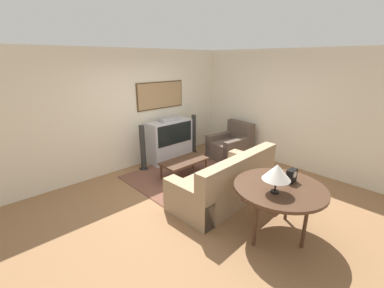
# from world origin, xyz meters

# --- Properties ---
(ground_plane) EXTENTS (12.00, 12.00, 0.00)m
(ground_plane) POSITION_xyz_m (0.00, 0.00, 0.00)
(ground_plane) COLOR #8E6642
(wall_back) EXTENTS (12.00, 0.10, 2.70)m
(wall_back) POSITION_xyz_m (0.01, 2.13, 1.35)
(wall_back) COLOR beige
(wall_back) RESTS_ON ground_plane
(wall_right) EXTENTS (0.06, 12.00, 2.70)m
(wall_right) POSITION_xyz_m (2.63, 0.00, 1.35)
(wall_right) COLOR beige
(wall_right) RESTS_ON ground_plane
(area_rug) EXTENTS (2.21, 1.78, 0.01)m
(area_rug) POSITION_xyz_m (0.35, 0.89, 0.01)
(area_rug) COLOR brown
(area_rug) RESTS_ON ground_plane
(tv) EXTENTS (1.14, 0.46, 1.12)m
(tv) POSITION_xyz_m (0.71, 1.77, 0.53)
(tv) COLOR #B7B7BC
(tv) RESTS_ON ground_plane
(couch) EXTENTS (2.09, 1.03, 0.93)m
(couch) POSITION_xyz_m (0.24, -0.44, 0.32)
(couch) COLOR #9E8466
(couch) RESTS_ON ground_plane
(armchair) EXTENTS (1.04, 0.91, 0.91)m
(armchair) POSITION_xyz_m (2.01, 0.85, 0.30)
(armchair) COLOR brown
(armchair) RESTS_ON ground_plane
(coffee_table) EXTENTS (1.03, 0.52, 0.39)m
(coffee_table) POSITION_xyz_m (0.34, 0.80, 0.34)
(coffee_table) COLOR #472D1E
(coffee_table) RESTS_ON ground_plane
(console_table) EXTENTS (1.28, 1.28, 0.78)m
(console_table) POSITION_xyz_m (0.03, -1.58, 0.72)
(console_table) COLOR #472D1E
(console_table) RESTS_ON ground_plane
(table_lamp) EXTENTS (0.37, 0.37, 0.40)m
(table_lamp) POSITION_xyz_m (-0.18, -1.61, 1.08)
(table_lamp) COLOR black
(table_lamp) RESTS_ON console_table
(mantel_clock) EXTENTS (0.17, 0.10, 0.19)m
(mantel_clock) POSITION_xyz_m (0.27, -1.61, 0.88)
(mantel_clock) COLOR black
(mantel_clock) RESTS_ON console_table
(speaker_tower_left) EXTENTS (0.20, 0.20, 1.07)m
(speaker_tower_left) POSITION_xyz_m (-0.09, 1.75, 0.51)
(speaker_tower_left) COLOR black
(speaker_tower_left) RESTS_ON ground_plane
(speaker_tower_right) EXTENTS (0.20, 0.20, 1.07)m
(speaker_tower_right) POSITION_xyz_m (1.52, 1.75, 0.51)
(speaker_tower_right) COLOR black
(speaker_tower_right) RESTS_ON ground_plane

